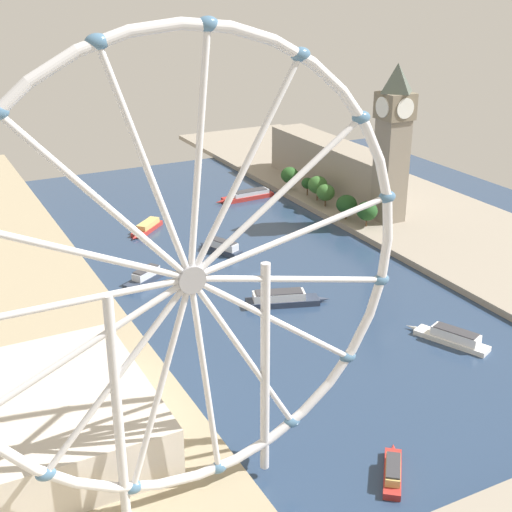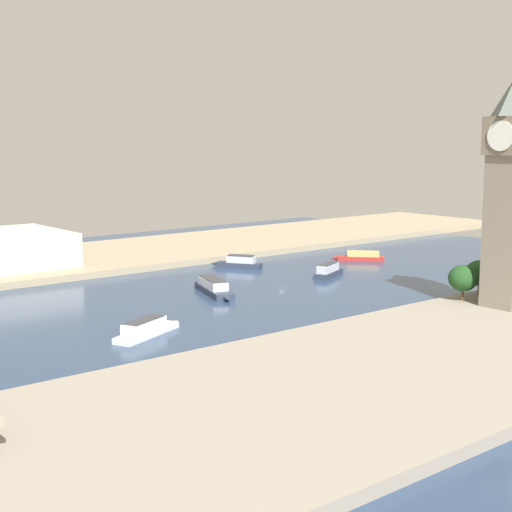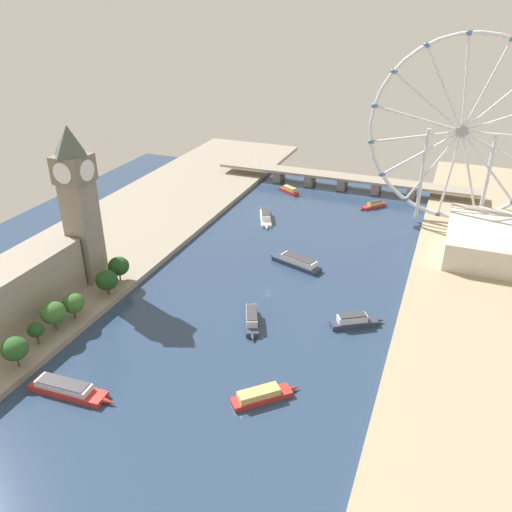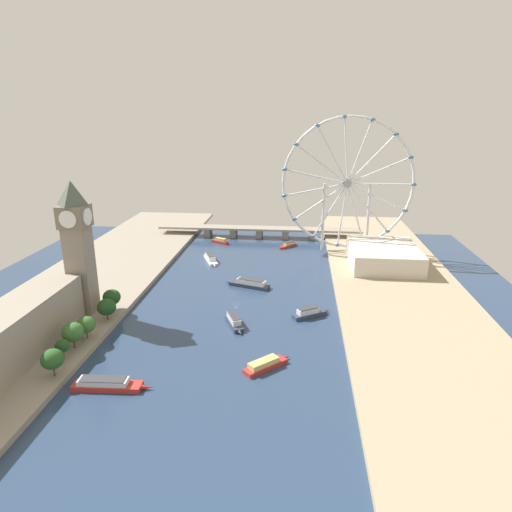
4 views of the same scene
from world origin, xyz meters
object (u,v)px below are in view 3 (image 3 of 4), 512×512
Objects in this scene: clock_tower at (79,203)px; tour_boat_1 at (289,190)px; tour_boat_5 at (252,320)px; tour_boat_4 at (374,205)px; tour_boat_7 at (354,321)px; ferris_wheel at (462,132)px; riverside_hall at (495,241)px; river_bridge at (343,179)px; tour_boat_6 at (265,216)px; tour_boat_3 at (68,389)px; tour_boat_0 at (262,395)px; tour_boat_2 at (297,262)px.

tour_boat_1 is (53.61, 167.98, -42.64)m from clock_tower.
clock_tower is 3.31× the size of tour_boat_5.
tour_boat_4 is 0.83× the size of tour_boat_7.
riverside_hall is at bearing -53.58° from ferris_wheel.
clock_tower is 223.89m from ferris_wheel.
tour_boat_1 is (-35.82, -25.56, -5.19)m from river_bridge.
ferris_wheel reaches higher than tour_boat_6.
river_bridge is at bearing 77.67° from tour_boat_3.
tour_boat_6 is at bearing 122.19° from tour_boat_1.
tour_boat_1 is at bearing 169.18° from ferris_wheel.
river_bridge is 8.40× the size of tour_boat_5.
river_bridge is 270.56m from tour_boat_3.
riverside_hall is 2.10× the size of tour_boat_6.
tour_boat_7 is (92.17, 84.74, 0.33)m from tour_boat_3.
tour_boat_1 is 0.54× the size of tour_boat_3.
tour_boat_1 is at bearing 85.07° from tour_boat_3.
riverside_hall is at bearing 19.27° from tour_boat_0.
tour_boat_2 is 139.80m from tour_boat_3.
tour_boat_1 is 241.39m from tour_boat_3.
ferris_wheel is 4.77× the size of tour_boat_5.
clock_tower is 132.78m from tour_boat_6.
clock_tower is at bearing -139.18° from ferris_wheel.
tour_boat_0 is 0.95× the size of tour_boat_7.
riverside_hall is 3.30× the size of tour_boat_4.
tour_boat_5 is 123.69m from tour_boat_6.
riverside_hall is 137.10m from river_bridge.
clock_tower is 2.16× the size of tour_boat_3.
tour_boat_4 is (24.60, 104.64, -0.64)m from tour_boat_2.
clock_tower is 3.34× the size of tour_boat_7.
tour_boat_2 is at bearing 140.72° from tour_boat_1.
tour_boat_5 is 1.01× the size of tour_boat_7.
tour_boat_6 is 1.30× the size of tour_boat_7.
ferris_wheel is 3.35× the size of tour_boat_2.
tour_boat_0 is 211.20m from tour_boat_4.
river_bridge reaches higher than tour_boat_7.
tour_boat_6 is (-63.98, -48.98, 0.41)m from tour_boat_4.
tour_boat_2 is (-19.79, 106.50, 0.55)m from tour_boat_0.
tour_boat_3 is at bearing -129.94° from riverside_hall.
tour_boat_0 is 0.95× the size of tour_boat_5.
ferris_wheel reaches higher than tour_boat_5.
tour_boat_2 is at bearing 57.34° from tour_boat_0.
tour_boat_3 is at bearing 118.20° from tour_boat_1.
riverside_hall reaches higher than tour_boat_4.
tour_boat_5 is at bearing 168.78° from tour_boat_7.
tour_boat_3 is at bearing -99.51° from river_bridge.
ferris_wheel is 131.61m from tour_boat_1.
tour_boat_1 is at bearing -56.95° from tour_boat_4.
tour_boat_7 is at bearing 15.41° from tour_boat_6.
tour_boat_4 is at bearing 145.26° from riverside_hall.
tour_boat_0 is 172.62m from tour_boat_6.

